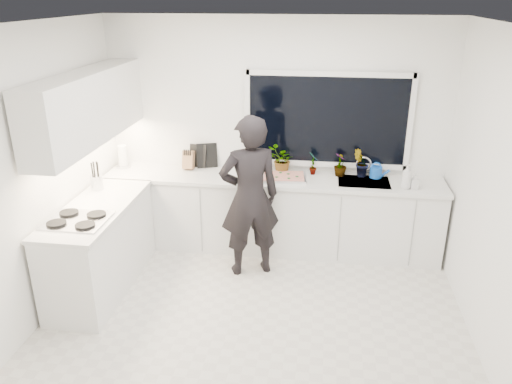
# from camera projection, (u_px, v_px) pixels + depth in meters

# --- Properties ---
(floor) EXTENTS (4.00, 3.50, 0.02)m
(floor) POSITION_uv_depth(u_px,v_px,m) (255.00, 318.00, 4.82)
(floor) COLOR beige
(floor) RESTS_ON ground
(wall_back) EXTENTS (4.00, 0.02, 2.70)m
(wall_back) POSITION_uv_depth(u_px,v_px,m) (275.00, 134.00, 5.93)
(wall_back) COLOR white
(wall_back) RESTS_ON ground
(wall_left) EXTENTS (0.02, 3.50, 2.70)m
(wall_left) POSITION_uv_depth(u_px,v_px,m) (38.00, 177.00, 4.58)
(wall_left) COLOR white
(wall_left) RESTS_ON ground
(wall_right) EXTENTS (0.02, 3.50, 2.70)m
(wall_right) POSITION_uv_depth(u_px,v_px,m) (499.00, 201.00, 4.05)
(wall_right) COLOR white
(wall_right) RESTS_ON ground
(ceiling) EXTENTS (4.00, 3.50, 0.02)m
(ceiling) POSITION_uv_depth(u_px,v_px,m) (254.00, 23.00, 3.81)
(ceiling) COLOR white
(ceiling) RESTS_ON wall_back
(window) EXTENTS (1.80, 0.02, 1.00)m
(window) POSITION_uv_depth(u_px,v_px,m) (327.00, 120.00, 5.75)
(window) COLOR black
(window) RESTS_ON wall_back
(base_cabinets_back) EXTENTS (3.92, 0.58, 0.88)m
(base_cabinets_back) POSITION_uv_depth(u_px,v_px,m) (272.00, 215.00, 5.99)
(base_cabinets_back) COLOR white
(base_cabinets_back) RESTS_ON floor
(base_cabinets_left) EXTENTS (0.58, 1.60, 0.88)m
(base_cabinets_left) POSITION_uv_depth(u_px,v_px,m) (101.00, 249.00, 5.19)
(base_cabinets_left) COLOR white
(base_cabinets_left) RESTS_ON floor
(countertop_back) EXTENTS (3.94, 0.62, 0.04)m
(countertop_back) POSITION_uv_depth(u_px,v_px,m) (272.00, 179.00, 5.81)
(countertop_back) COLOR silver
(countertop_back) RESTS_ON base_cabinets_back
(countertop_left) EXTENTS (0.62, 1.60, 0.04)m
(countertop_left) POSITION_uv_depth(u_px,v_px,m) (96.00, 208.00, 5.02)
(countertop_left) COLOR silver
(countertop_left) RESTS_ON base_cabinets_left
(upper_cabinets) EXTENTS (0.34, 2.10, 0.70)m
(upper_cabinets) POSITION_uv_depth(u_px,v_px,m) (88.00, 107.00, 5.00)
(upper_cabinets) COLOR white
(upper_cabinets) RESTS_ON wall_left
(sink) EXTENTS (0.58, 0.42, 0.14)m
(sink) POSITION_uv_depth(u_px,v_px,m) (363.00, 186.00, 5.69)
(sink) COLOR silver
(sink) RESTS_ON countertop_back
(faucet) EXTENTS (0.03, 0.03, 0.22)m
(faucet) POSITION_uv_depth(u_px,v_px,m) (364.00, 167.00, 5.81)
(faucet) COLOR silver
(faucet) RESTS_ON countertop_back
(stovetop) EXTENTS (0.56, 0.48, 0.03)m
(stovetop) POSITION_uv_depth(u_px,v_px,m) (77.00, 220.00, 4.69)
(stovetop) COLOR black
(stovetop) RESTS_ON countertop_left
(person) EXTENTS (0.76, 0.64, 1.79)m
(person) POSITION_uv_depth(u_px,v_px,m) (250.00, 197.00, 5.31)
(person) COLOR black
(person) RESTS_ON floor
(pizza_tray) EXTENTS (0.53, 0.42, 0.03)m
(pizza_tray) POSITION_uv_depth(u_px,v_px,m) (284.00, 177.00, 5.76)
(pizza_tray) COLOR silver
(pizza_tray) RESTS_ON countertop_back
(pizza) EXTENTS (0.49, 0.37, 0.01)m
(pizza) POSITION_uv_depth(u_px,v_px,m) (284.00, 176.00, 5.75)
(pizza) COLOR #C5431A
(pizza) RESTS_ON pizza_tray
(watering_can) EXTENTS (0.17, 0.17, 0.13)m
(watering_can) POSITION_uv_depth(u_px,v_px,m) (376.00, 172.00, 5.78)
(watering_can) COLOR blue
(watering_can) RESTS_ON countertop_back
(paper_towel_roll) EXTENTS (0.14, 0.14, 0.26)m
(paper_towel_roll) POSITION_uv_depth(u_px,v_px,m) (123.00, 157.00, 6.09)
(paper_towel_roll) COLOR white
(paper_towel_roll) RESTS_ON countertop_back
(knife_block) EXTENTS (0.13, 0.11, 0.22)m
(knife_block) POSITION_uv_depth(u_px,v_px,m) (189.00, 160.00, 6.03)
(knife_block) COLOR #A0774A
(knife_block) RESTS_ON countertop_back
(utensil_crock) EXTENTS (0.14, 0.14, 0.16)m
(utensil_crock) POSITION_uv_depth(u_px,v_px,m) (97.00, 182.00, 5.42)
(utensil_crock) COLOR silver
(utensil_crock) RESTS_ON countertop_left
(picture_frame_large) EXTENTS (0.22, 0.07, 0.28)m
(picture_frame_large) POSITION_uv_depth(u_px,v_px,m) (198.00, 156.00, 6.10)
(picture_frame_large) COLOR black
(picture_frame_large) RESTS_ON countertop_back
(picture_frame_small) EXTENTS (0.24, 0.10, 0.30)m
(picture_frame_small) POSITION_uv_depth(u_px,v_px,m) (207.00, 156.00, 6.08)
(picture_frame_small) COLOR black
(picture_frame_small) RESTS_ON countertop_back
(herb_plants) EXTENTS (1.22, 0.39, 0.33)m
(herb_plants) POSITION_uv_depth(u_px,v_px,m) (309.00, 162.00, 5.84)
(herb_plants) COLOR #26662D
(herb_plants) RESTS_ON countertop_back
(soap_bottles) EXTENTS (0.20, 0.14, 0.28)m
(soap_bottles) POSITION_uv_depth(u_px,v_px,m) (409.00, 178.00, 5.43)
(soap_bottles) COLOR #D8BF66
(soap_bottles) RESTS_ON countertop_back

